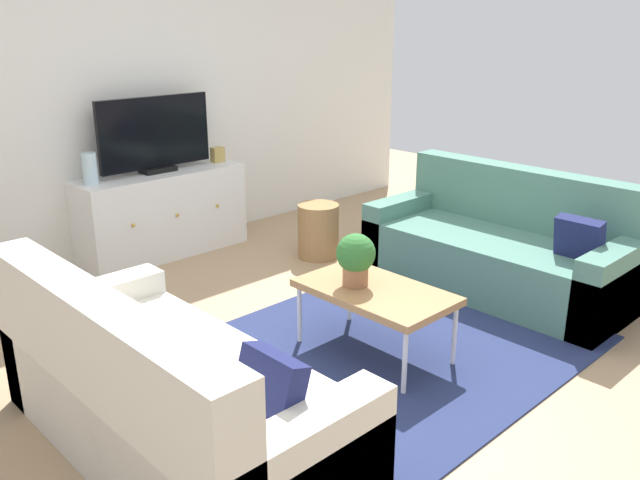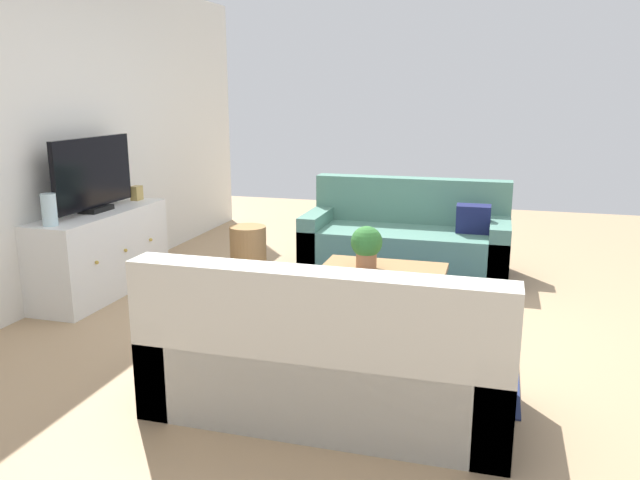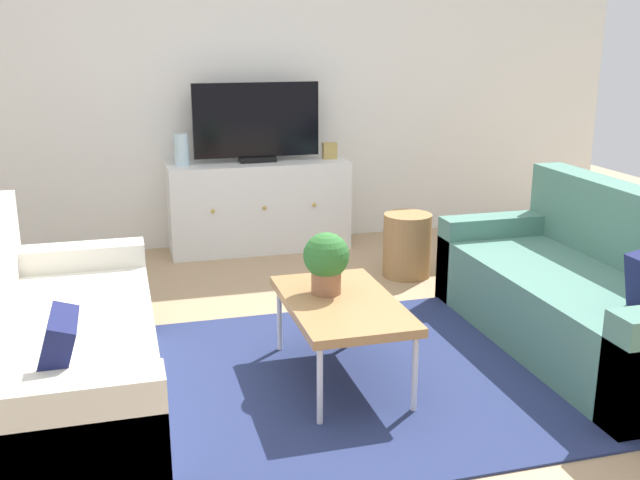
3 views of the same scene
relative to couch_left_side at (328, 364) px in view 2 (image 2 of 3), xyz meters
name	(u,v)px [view 2 (image 2 of 3)]	position (x,y,z in m)	size (l,w,h in m)	color
ground_plane	(364,319)	(1.44, 0.10, -0.28)	(10.00, 10.00, 0.00)	tan
wall_back	(60,132)	(1.44, 2.65, 1.07)	(6.40, 0.12, 2.70)	silver
area_rug	(384,320)	(1.44, -0.05, -0.28)	(2.50, 1.90, 0.01)	navy
couch_left_side	(328,364)	(0.00, 0.00, 0.00)	(0.86, 1.88, 0.86)	beige
couch_right_side	(407,241)	(2.88, 0.00, 0.00)	(0.86, 1.88, 0.86)	#4C7A6B
coffee_table	(383,272)	(1.41, -0.03, 0.11)	(0.53, 0.90, 0.42)	#A37547
potted_plant	(367,245)	(1.37, 0.08, 0.31)	(0.23, 0.23, 0.31)	#936042
tv_console	(102,253)	(1.46, 2.37, 0.07)	(1.41, 0.47, 0.70)	white
flat_screen_tv	(93,175)	(1.46, 2.39, 0.73)	(0.98, 0.16, 0.61)	black
glass_vase	(49,210)	(0.88, 2.37, 0.54)	(0.11, 0.11, 0.24)	silver
mantel_clock	(137,193)	(2.05, 2.37, 0.49)	(0.11, 0.07, 0.13)	tan
wicker_basket	(248,250)	(2.35, 1.41, -0.06)	(0.34, 0.34, 0.45)	#9E7547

